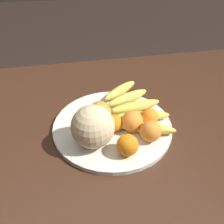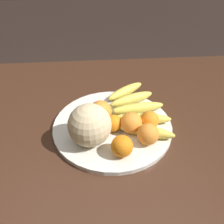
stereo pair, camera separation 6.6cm
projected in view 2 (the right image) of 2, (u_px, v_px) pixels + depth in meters
The scene contains 11 objects.
kitchen_table at pixel (113, 147), 0.79m from camera, with size 1.57×1.12×0.72m.
fruit_bowl at pixel (112, 125), 0.75m from camera, with size 0.40×0.40×0.02m.
melon at pixel (90, 125), 0.64m from camera, with size 0.13×0.13×0.13m.
banana_bunch at pixel (135, 109), 0.78m from camera, with size 0.22×0.35×0.04m.
orange_front_left at pixel (113, 123), 0.70m from camera, with size 0.06×0.06×0.06m.
orange_front_right at pixel (131, 123), 0.69m from camera, with size 0.07×0.07×0.07m.
orange_mid_center at pixel (122, 146), 0.62m from camera, with size 0.06×0.06×0.06m.
orange_back_left at pixel (148, 134), 0.66m from camera, with size 0.07×0.07×0.07m.
orange_back_right at pixel (101, 111), 0.74m from camera, with size 0.08×0.08×0.08m.
orange_top_small at pixel (150, 120), 0.71m from camera, with size 0.06×0.06×0.06m.
produce_tag at pixel (137, 137), 0.69m from camera, with size 0.09×0.09×0.00m.
Camera 2 is at (0.05, 0.54, 1.23)m, focal length 35.00 mm.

